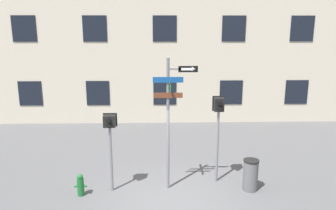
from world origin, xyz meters
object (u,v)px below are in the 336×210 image
(street_sign_pole, at_px, (170,112))
(pedestrian_signal_right, at_px, (218,116))
(pedestrian_signal_left, at_px, (110,131))
(trash_bin, at_px, (251,175))
(fire_hydrant, at_px, (81,185))

(street_sign_pole, height_order, pedestrian_signal_right, street_sign_pole)
(pedestrian_signal_left, bearing_deg, pedestrian_signal_right, 9.43)
(trash_bin, bearing_deg, pedestrian_signal_right, 146.10)
(street_sign_pole, xyz_separation_m, trash_bin, (2.44, -0.20, -1.94))
(street_sign_pole, distance_m, trash_bin, 3.12)
(trash_bin, bearing_deg, street_sign_pole, 175.36)
(street_sign_pole, height_order, trash_bin, street_sign_pole)
(pedestrian_signal_left, xyz_separation_m, fire_hydrant, (-0.89, -0.28, -1.58))
(pedestrian_signal_left, height_order, pedestrian_signal_right, pedestrian_signal_right)
(pedestrian_signal_left, xyz_separation_m, trash_bin, (4.22, -0.08, -1.42))
(trash_bin, bearing_deg, fire_hydrant, -177.75)
(fire_hydrant, relative_size, trash_bin, 0.69)
(pedestrian_signal_left, height_order, trash_bin, pedestrian_signal_left)
(street_sign_pole, height_order, fire_hydrant, street_sign_pole)
(pedestrian_signal_left, xyz_separation_m, pedestrian_signal_right, (3.29, 0.55, 0.28))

